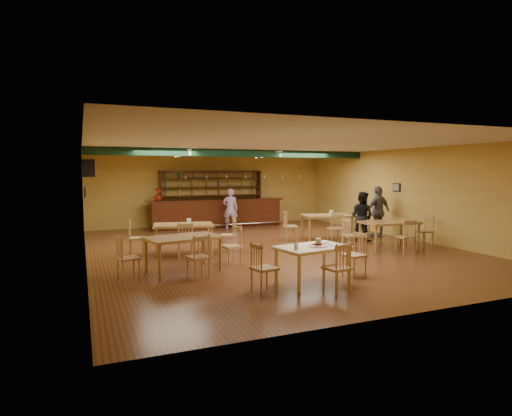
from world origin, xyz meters
name	(u,v)px	position (x,y,z in m)	size (l,w,h in m)	color
floor	(271,249)	(0.00, 0.00, 0.00)	(12.00, 12.00, 0.00)	#502C17
ceiling_beam	(238,153)	(0.00, 2.80, 2.87)	(10.00, 0.30, 0.25)	black
track_rail_left	(182,151)	(-1.80, 3.40, 2.94)	(0.05, 2.50, 0.05)	silver
track_rail_right	(267,153)	(1.40, 3.40, 2.94)	(0.05, 2.50, 0.05)	silver
ac_unit	(89,168)	(-4.80, 4.20, 2.35)	(0.34, 0.70, 0.48)	silver
picture_left	(85,192)	(-4.97, 1.00, 1.70)	(0.04, 0.34, 0.28)	black
picture_right	(397,187)	(4.97, 0.50, 1.70)	(0.04, 0.34, 0.28)	black
bar_counter	(217,213)	(-0.06, 5.15, 0.56)	(5.53, 0.85, 1.13)	black
back_bar_hutch	(212,198)	(-0.06, 5.78, 1.14)	(4.28, 0.40, 2.28)	black
poinsettia	(158,194)	(-2.37, 5.15, 1.37)	(0.27, 0.27, 0.48)	#AF1A10
dining_table_a	(184,238)	(-2.49, 0.35, 0.40)	(1.61, 0.96, 0.80)	#A07338
dining_table_b	(327,227)	(2.47, 0.92, 0.40)	(1.61, 0.97, 0.81)	#A07338
dining_table_c	(183,254)	(-2.98, -1.82, 0.40)	(1.60, 0.96, 0.80)	#A07338
dining_table_d	(389,235)	(3.18, -1.30, 0.40)	(1.60, 0.96, 0.80)	#A07338
near_table	(312,265)	(-0.82, -3.80, 0.38)	(1.42, 0.91, 0.76)	beige
pizza_tray	(317,246)	(-0.72, -3.80, 0.77)	(0.40, 0.40, 0.01)	silver
parmesan_shaker	(296,246)	(-1.27, -3.95, 0.81)	(0.07, 0.07, 0.11)	#EAE5C6
napkin_stack	(323,243)	(-0.46, -3.60, 0.77)	(0.20, 0.15, 0.03)	white
pizza_server	(322,244)	(-0.57, -3.75, 0.78)	(0.32, 0.09, 0.00)	silver
side_plate	(342,246)	(-0.26, -4.00, 0.76)	(0.22, 0.22, 0.01)	white
patron_bar	(230,209)	(0.25, 4.33, 0.79)	(0.58, 0.38, 1.59)	#9A54B7
patron_right_a	(362,216)	(3.27, 0.12, 0.80)	(0.78, 0.60, 1.60)	black
patron_right_b	(378,211)	(4.38, 0.70, 0.87)	(1.02, 0.43, 1.74)	slate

